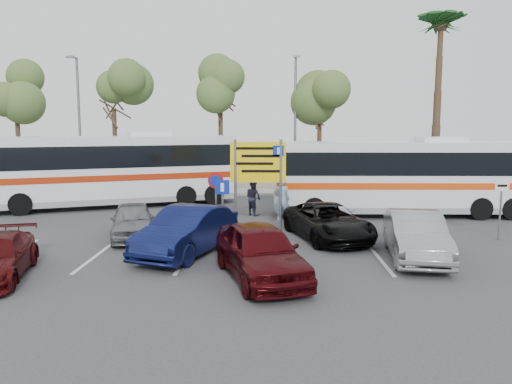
{
  "coord_description": "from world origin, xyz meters",
  "views": [
    {
      "loc": [
        1.4,
        -16.47,
        4.14
      ],
      "look_at": [
        0.92,
        3.0,
        1.54
      ],
      "focal_mm": 35.0,
      "sensor_mm": 36.0,
      "label": 1
    }
  ],
  "objects_px": {
    "street_lamp_left": "(79,118)",
    "car_blue": "(187,231)",
    "coach_bus_right": "(401,179)",
    "coach_bus_left": "(114,172)",
    "street_lamp_right": "(295,118)",
    "car_silver_a": "(133,221)",
    "pedestrian_near": "(282,199)",
    "car_red": "(260,251)",
    "car_silver_b": "(416,236)",
    "pedestrian_far": "(253,198)",
    "direction_sign": "(258,169)",
    "suv_black": "(328,222)"
  },
  "relations": [
    {
      "from": "car_silver_a",
      "to": "coach_bus_left",
      "type": "bearing_deg",
      "value": 96.59
    },
    {
      "from": "direction_sign",
      "to": "car_silver_b",
      "type": "bearing_deg",
      "value": -41.23
    },
    {
      "from": "car_silver_a",
      "to": "car_blue",
      "type": "height_order",
      "value": "car_blue"
    },
    {
      "from": "street_lamp_right",
      "to": "car_red",
      "type": "xyz_separation_m",
      "value": [
        -1.8,
        -16.85,
        -3.84
      ]
    },
    {
      "from": "car_silver_b",
      "to": "pedestrian_near",
      "type": "relative_size",
      "value": 2.34
    },
    {
      "from": "street_lamp_right",
      "to": "car_silver_b",
      "type": "relative_size",
      "value": 1.79
    },
    {
      "from": "car_silver_a",
      "to": "car_red",
      "type": "xyz_separation_m",
      "value": [
        4.8,
        -4.83,
        0.11
      ]
    },
    {
      "from": "coach_bus_right",
      "to": "car_silver_a",
      "type": "height_order",
      "value": "coach_bus_right"
    },
    {
      "from": "pedestrian_near",
      "to": "pedestrian_far",
      "type": "xyz_separation_m",
      "value": [
        -1.28,
        1.35,
        -0.13
      ]
    },
    {
      "from": "suv_black",
      "to": "pedestrian_near",
      "type": "height_order",
      "value": "pedestrian_near"
    },
    {
      "from": "direction_sign",
      "to": "pedestrian_near",
      "type": "xyz_separation_m",
      "value": [
        1.0,
        1.8,
        -1.47
      ]
    },
    {
      "from": "pedestrian_far",
      "to": "street_lamp_left",
      "type": "bearing_deg",
      "value": 13.95
    },
    {
      "from": "suv_black",
      "to": "street_lamp_left",
      "type": "bearing_deg",
      "value": 122.4
    },
    {
      "from": "pedestrian_near",
      "to": "car_silver_b",
      "type": "bearing_deg",
      "value": 125.43
    },
    {
      "from": "car_red",
      "to": "pedestrian_far",
      "type": "distance_m",
      "value": 9.69
    },
    {
      "from": "pedestrian_near",
      "to": "car_red",
      "type": "bearing_deg",
      "value": 87.03
    },
    {
      "from": "street_lamp_right",
      "to": "car_blue",
      "type": "distance_m",
      "value": 15.38
    },
    {
      "from": "street_lamp_left",
      "to": "street_lamp_right",
      "type": "relative_size",
      "value": 1.0
    },
    {
      "from": "street_lamp_left",
      "to": "pedestrian_far",
      "type": "relative_size",
      "value": 4.86
    },
    {
      "from": "car_blue",
      "to": "car_silver_b",
      "type": "relative_size",
      "value": 1.04
    },
    {
      "from": "coach_bus_right",
      "to": "pedestrian_near",
      "type": "bearing_deg",
      "value": -164.74
    },
    {
      "from": "coach_bus_right",
      "to": "car_blue",
      "type": "relative_size",
      "value": 2.5
    },
    {
      "from": "street_lamp_left",
      "to": "car_blue",
      "type": "distance_m",
      "value": 17.21
    },
    {
      "from": "street_lamp_left",
      "to": "pedestrian_far",
      "type": "distance_m",
      "value": 13.44
    },
    {
      "from": "street_lamp_left",
      "to": "car_silver_a",
      "type": "xyz_separation_m",
      "value": [
        6.4,
        -12.02,
        -3.94
      ]
    },
    {
      "from": "street_lamp_left",
      "to": "coach_bus_left",
      "type": "relative_size",
      "value": 0.64
    },
    {
      "from": "car_blue",
      "to": "car_silver_b",
      "type": "distance_m",
      "value": 7.21
    },
    {
      "from": "car_red",
      "to": "car_silver_a",
      "type": "bearing_deg",
      "value": 116.85
    },
    {
      "from": "car_silver_a",
      "to": "car_blue",
      "type": "xyz_separation_m",
      "value": [
        2.4,
        -2.27,
        0.11
      ]
    },
    {
      "from": "pedestrian_far",
      "to": "suv_black",
      "type": "bearing_deg",
      "value": 168.5
    },
    {
      "from": "street_lamp_left",
      "to": "pedestrian_near",
      "type": "relative_size",
      "value": 4.18
    },
    {
      "from": "direction_sign",
      "to": "pedestrian_near",
      "type": "relative_size",
      "value": 1.88
    },
    {
      "from": "coach_bus_left",
      "to": "street_lamp_right",
      "type": "bearing_deg",
      "value": 26.74
    },
    {
      "from": "car_silver_a",
      "to": "pedestrian_near",
      "type": "distance_m",
      "value": 6.61
    },
    {
      "from": "coach_bus_right",
      "to": "car_silver_b",
      "type": "xyz_separation_m",
      "value": [
        -1.5,
        -7.68,
        -0.94
      ]
    },
    {
      "from": "coach_bus_left",
      "to": "pedestrian_far",
      "type": "height_order",
      "value": "coach_bus_left"
    },
    {
      "from": "car_silver_b",
      "to": "car_silver_a",
      "type": "bearing_deg",
      "value": 171.36
    },
    {
      "from": "coach_bus_left",
      "to": "car_silver_b",
      "type": "bearing_deg",
      "value": -38.42
    },
    {
      "from": "street_lamp_left",
      "to": "pedestrian_far",
      "type": "xyz_separation_m",
      "value": [
        10.72,
        -7.17,
        -3.77
      ]
    },
    {
      "from": "direction_sign",
      "to": "car_silver_a",
      "type": "bearing_deg",
      "value": -159.76
    },
    {
      "from": "coach_bus_left",
      "to": "car_red",
      "type": "bearing_deg",
      "value": -57.44
    },
    {
      "from": "car_red",
      "to": "car_silver_b",
      "type": "relative_size",
      "value": 1.0
    },
    {
      "from": "street_lamp_left",
      "to": "car_blue",
      "type": "xyz_separation_m",
      "value": [
        8.8,
        -14.29,
        -3.83
      ]
    },
    {
      "from": "direction_sign",
      "to": "car_blue",
      "type": "distance_m",
      "value": 4.83
    },
    {
      "from": "car_red",
      "to": "pedestrian_far",
      "type": "xyz_separation_m",
      "value": [
        -0.48,
        9.67,
        0.06
      ]
    },
    {
      "from": "coach_bus_left",
      "to": "car_silver_b",
      "type": "distance_m",
      "value": 15.99
    },
    {
      "from": "car_silver_a",
      "to": "car_blue",
      "type": "bearing_deg",
      "value": -58.68
    },
    {
      "from": "street_lamp_left",
      "to": "direction_sign",
      "type": "height_order",
      "value": "street_lamp_left"
    },
    {
      "from": "pedestrian_near",
      "to": "pedestrian_far",
      "type": "bearing_deg",
      "value": -43.86
    },
    {
      "from": "pedestrian_near",
      "to": "car_blue",
      "type": "bearing_deg",
      "value": 63.51
    }
  ]
}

